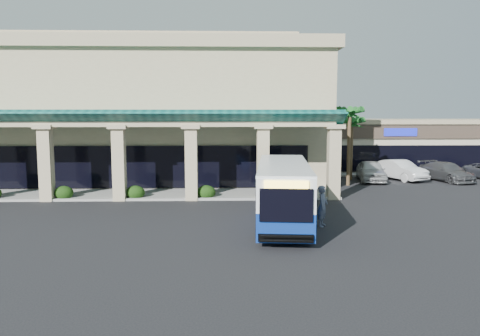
{
  "coord_description": "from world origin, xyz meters",
  "views": [
    {
      "loc": [
        -0.9,
        -24.03,
        5.37
      ],
      "look_at": [
        0.01,
        3.67,
        2.2
      ],
      "focal_mm": 35.0,
      "sensor_mm": 36.0,
      "label": 1
    }
  ],
  "objects_px": {
    "car_silver": "(371,171)",
    "car_red": "(447,172)",
    "transit_bus": "(283,193)",
    "car_white": "(400,170)",
    "pedestrian": "(323,206)"
  },
  "relations": [
    {
      "from": "car_silver",
      "to": "car_red",
      "type": "relative_size",
      "value": 0.95
    },
    {
      "from": "car_silver",
      "to": "car_red",
      "type": "distance_m",
      "value": 6.19
    },
    {
      "from": "transit_bus",
      "to": "car_white",
      "type": "bearing_deg",
      "value": 58.14
    },
    {
      "from": "car_silver",
      "to": "car_red",
      "type": "xyz_separation_m",
      "value": [
        6.19,
        -0.04,
        -0.09
      ]
    },
    {
      "from": "car_red",
      "to": "car_white",
      "type": "bearing_deg",
      "value": 153.65
    },
    {
      "from": "pedestrian",
      "to": "car_silver",
      "type": "relative_size",
      "value": 0.4
    },
    {
      "from": "transit_bus",
      "to": "car_silver",
      "type": "xyz_separation_m",
      "value": [
        8.9,
        14.11,
        -0.63
      ]
    },
    {
      "from": "car_white",
      "to": "pedestrian",
      "type": "bearing_deg",
      "value": -144.01
    },
    {
      "from": "car_silver",
      "to": "car_red",
      "type": "bearing_deg",
      "value": 8.52
    },
    {
      "from": "pedestrian",
      "to": "car_silver",
      "type": "bearing_deg",
      "value": -0.94
    },
    {
      "from": "pedestrian",
      "to": "transit_bus",
      "type": "bearing_deg",
      "value": 84.3
    },
    {
      "from": "pedestrian",
      "to": "car_red",
      "type": "relative_size",
      "value": 0.38
    },
    {
      "from": "car_silver",
      "to": "car_white",
      "type": "bearing_deg",
      "value": 24.63
    },
    {
      "from": "transit_bus",
      "to": "pedestrian",
      "type": "xyz_separation_m",
      "value": [
        1.77,
        -1.02,
        -0.49
      ]
    },
    {
      "from": "pedestrian",
      "to": "car_white",
      "type": "xyz_separation_m",
      "value": [
        9.75,
        15.87,
        -0.17
      ]
    }
  ]
}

